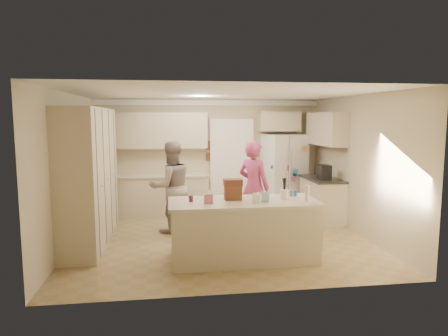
{
  "coord_description": "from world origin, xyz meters",
  "views": [
    {
      "loc": [
        -0.92,
        -6.97,
        2.17
      ],
      "look_at": [
        0.1,
        0.35,
        1.25
      ],
      "focal_mm": 32.0,
      "sensor_mm": 36.0,
      "label": 1
    }
  ],
  "objects": [
    {
      "name": "doorway_casing",
      "position": [
        0.55,
        2.24,
        1.05
      ],
      "size": [
        1.02,
        0.03,
        2.22
      ],
      "primitive_type": "cube",
      "color": "white",
      "rests_on": "floor"
    },
    {
      "name": "back_upper_cab",
      "position": [
        -1.15,
        2.12,
        1.9
      ],
      "size": [
        2.2,
        0.35,
        0.8
      ],
      "primitive_type": "cube",
      "color": "#C1B395",
      "rests_on": "wall_back"
    },
    {
      "name": "greeting_card_b",
      "position": [
        0.5,
        -1.25,
        1.01
      ],
      "size": [
        0.12,
        0.05,
        0.16
      ],
      "primitive_type": "cube",
      "rotation": [
        0.15,
        0.0,
        -0.1
      ],
      "color": "silver",
      "rests_on": "island_top"
    },
    {
      "name": "fridge_handle_l",
      "position": [
        1.71,
        1.65,
        1.05
      ],
      "size": [
        0.02,
        0.02,
        0.85
      ],
      "primitive_type": "cylinder",
      "color": "silver",
      "rests_on": "refrigerator"
    },
    {
      "name": "right_upper_cab",
      "position": [
        2.43,
        1.2,
        1.95
      ],
      "size": [
        0.35,
        1.5,
        0.7
      ],
      "primitive_type": "cube",
      "color": "#C1B395",
      "rests_on": "wall_right"
    },
    {
      "name": "fridge_dispenser",
      "position": [
        1.54,
        1.66,
        1.15
      ],
      "size": [
        0.22,
        0.03,
        0.35
      ],
      "primitive_type": "cube",
      "color": "black",
      "rests_on": "refrigerator"
    },
    {
      "name": "floor",
      "position": [
        0.0,
        0.0,
        -0.01
      ],
      "size": [
        5.2,
        4.6,
        0.02
      ],
      "primitive_type": "cube",
      "color": "#937D53",
      "rests_on": "ground"
    },
    {
      "name": "doorway_opening",
      "position": [
        0.55,
        2.28,
        1.05
      ],
      "size": [
        0.9,
        0.06,
        2.1
      ],
      "primitive_type": "cube",
      "color": "black",
      "rests_on": "floor"
    },
    {
      "name": "fridge_seam",
      "position": [
        1.76,
        1.67,
        0.9
      ],
      "size": [
        0.02,
        0.02,
        1.78
      ],
      "primitive_type": "cube",
      "color": "gray",
      "rests_on": "refrigerator"
    },
    {
      "name": "ceiling",
      "position": [
        0.0,
        0.0,
        2.61
      ],
      "size": [
        5.2,
        4.6,
        0.02
      ],
      "primitive_type": "cube",
      "color": "white",
      "rests_on": "wall_back"
    },
    {
      "name": "right_base_cab",
      "position": [
        2.3,
        1.0,
        0.44
      ],
      "size": [
        0.6,
        1.2,
        0.88
      ],
      "primitive_type": "cube",
      "color": "#C1B395",
      "rests_on": "floor"
    },
    {
      "name": "dollhouse_body",
      "position": [
        0.05,
        -1.0,
        1.04
      ],
      "size": [
        0.26,
        0.18,
        0.22
      ],
      "primitive_type": "cube",
      "color": "brown",
      "rests_on": "island_top"
    },
    {
      "name": "wall_frame_lower",
      "position": [
        0.02,
        2.27,
        1.28
      ],
      "size": [
        0.15,
        0.02,
        0.2
      ],
      "primitive_type": "cube",
      "color": "brown",
      "rests_on": "wall_back"
    },
    {
      "name": "teen_girl",
      "position": [
        0.66,
        0.33,
        0.88
      ],
      "size": [
        0.75,
        0.75,
        1.76
      ],
      "primitive_type": "imported",
      "rotation": [
        0.0,
        0.0,
        2.37
      ],
      "color": "#C43E80",
      "rests_on": "floor"
    },
    {
      "name": "island_top",
      "position": [
        0.2,
        -1.1,
        0.9
      ],
      "size": [
        2.28,
        0.96,
        0.05
      ],
      "primitive_type": "cube",
      "color": "#BEB39D",
      "rests_on": "island_base"
    },
    {
      "name": "coffee_maker",
      "position": [
        2.25,
        0.8,
        1.07
      ],
      "size": [
        0.22,
        0.28,
        0.3
      ],
      "primitive_type": "cube",
      "color": "black",
      "rests_on": "right_countertop"
    },
    {
      "name": "back_base_cab",
      "position": [
        -1.15,
        2.0,
        0.44
      ],
      "size": [
        2.2,
        0.6,
        0.88
      ],
      "primitive_type": "cube",
      "color": "#C1B395",
      "rests_on": "floor"
    },
    {
      "name": "utensil_crock",
      "position": [
        0.85,
        -1.05,
        1.0
      ],
      "size": [
        0.13,
        0.13,
        0.15
      ],
      "primitive_type": "cylinder",
      "color": "white",
      "rests_on": "island_top"
    },
    {
      "name": "dollhouse_roof",
      "position": [
        0.05,
        -1.0,
        1.2
      ],
      "size": [
        0.28,
        0.2,
        0.1
      ],
      "primitive_type": "cube",
      "color": "#592D1E",
      "rests_on": "dollhouse_body"
    },
    {
      "name": "greeting_card_a",
      "position": [
        0.35,
        -1.3,
        1.01
      ],
      "size": [
        0.12,
        0.06,
        0.16
      ],
      "primitive_type": "cube",
      "rotation": [
        0.15,
        0.0,
        0.2
      ],
      "color": "white",
      "rests_on": "island_top"
    },
    {
      "name": "wall_back",
      "position": [
        0.0,
        2.31,
        1.3
      ],
      "size": [
        5.2,
        0.02,
        2.6
      ],
      "primitive_type": "cube",
      "color": "#C1B595",
      "rests_on": "ground"
    },
    {
      "name": "wall_front",
      "position": [
        0.0,
        -2.31,
        1.3
      ],
      "size": [
        5.2,
        0.02,
        2.6
      ],
      "primitive_type": "cube",
      "color": "#C1B595",
      "rests_on": "ground"
    },
    {
      "name": "over_fridge_cab",
      "position": [
        1.65,
        2.12,
        2.1
      ],
      "size": [
        0.95,
        0.35,
        0.45
      ],
      "primitive_type": "cube",
      "color": "#C1B395",
      "rests_on": "wall_back"
    },
    {
      "name": "fridge_handle_r",
      "position": [
        1.81,
        1.65,
        1.05
      ],
      "size": [
        0.02,
        0.02,
        0.85
      ],
      "primitive_type": "cylinder",
      "color": "silver",
      "rests_on": "refrigerator"
    },
    {
      "name": "teen_boy",
      "position": [
        -0.89,
        0.6,
        0.88
      ],
      "size": [
        1.02,
        0.91,
        1.75
      ],
      "primitive_type": "imported",
      "rotation": [
        0.0,
        0.0,
        3.48
      ],
      "color": "gray",
      "rests_on": "floor"
    },
    {
      "name": "island_base",
      "position": [
        0.2,
        -1.1,
        0.44
      ],
      "size": [
        2.2,
        0.9,
        0.88
      ],
      "primitive_type": "cube",
      "color": "#C1B395",
      "rests_on": "floor"
    },
    {
      "name": "tissue_box",
      "position": [
        -0.35,
        -1.2,
        1.0
      ],
      "size": [
        0.13,
        0.13,
        0.14
      ],
      "primitive_type": "cube",
      "color": "#C26A81",
      "rests_on": "island_top"
    },
    {
      "name": "water_bottle",
      "position": [
        1.15,
        -1.25,
        1.04
      ],
      "size": [
        0.07,
        0.07,
        0.24
      ],
      "primitive_type": "cylinder",
      "color": "silver",
      "rests_on": "island_top"
    },
    {
      "name": "jam_jar",
      "position": [
        -0.6,
        -1.05,
        0.97
      ],
      "size": [
        0.07,
        0.07,
        0.09
      ],
      "primitive_type": "cylinder",
      "color": "#59263F",
      "rests_on": "island_top"
    },
    {
      "name": "tissue_plume",
      "position": [
        -0.35,
        -1.2,
        1.1
      ],
      "size": [
        0.08,
        0.08,
        0.08
      ],
      "primitive_type": "cone",
      "color": "white",
      "rests_on": "tissue_box"
    },
    {
      "name": "wall_frame_upper",
      "position": [
        0.02,
        2.27,
        1.55
      ],
      "size": [
        0.15,
        0.02,
        0.2
      ],
      "primitive_type": "cube",
      "color": "brown",
      "rests_on": "wall_back"
    },
    {
      "name": "refrigerator",
      "position": [
        1.76,
        2.02,
        0.9
      ],
      "size": [
        1.04,
        0.9,
        1.8
      ],
      "primitive_type": "cube",
      "rotation": [
        0.0,
        0.0,
        0.25
      ],
      "color": "white",
      "rests_on": "floor"
    },
    {
      "name": "shaker_pepper",
      "position": [
        1.09,
        -0.88,
        0.97
      ],
      "size": [
        0.05,
        0.05,
        0.09
      ],
      "primitive_type": "cylinder",
      "color": "#41599B",
      "rests_on": "island_top"
    },
    {
      "name": "shaker_salt",
      "position": [
        1.02,
        -0.88,
        0.97
      ],
      "size": [
        0.05,
        0.05,
        0.09
      ],
      "primitive_type": "cylinder",
      "color": "#41599B",
      "rests_on": "island_top"
    },
    {
      "name": "wall_left",
      "position": [
        -2.61,
        0.0,
        1.3
      ],
      "size": [
        0.02,
        4.6,
        2.6
      ],
      "primitive_type": "cube",
      "color": "#C1B595",
      "rests_on": "ground"
    },
    {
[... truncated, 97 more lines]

